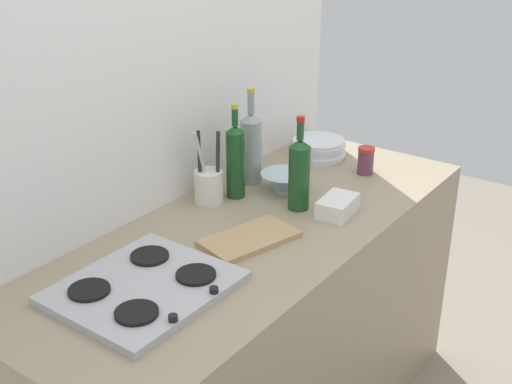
{
  "coord_description": "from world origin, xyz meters",
  "views": [
    {
      "loc": [
        -1.55,
        -1.13,
        1.87
      ],
      "look_at": [
        0.0,
        0.0,
        1.02
      ],
      "focal_mm": 46.51,
      "sensor_mm": 36.0,
      "label": 1
    }
  ],
  "objects_px": {
    "wine_bottle_leftmost": "(251,147)",
    "condiment_jar_front": "(366,160)",
    "butter_dish": "(338,206)",
    "mixing_bowl": "(285,181)",
    "plate_stack": "(319,148)",
    "utensil_crock": "(209,184)",
    "wine_bottle_mid_left": "(299,173)",
    "cutting_board": "(250,239)",
    "stovetop_hob": "(144,287)",
    "wine_bottle_mid_right": "(235,160)"
  },
  "relations": [
    {
      "from": "wine_bottle_leftmost",
      "to": "cutting_board",
      "type": "bearing_deg",
      "value": -143.99
    },
    {
      "from": "wine_bottle_mid_left",
      "to": "wine_bottle_mid_right",
      "type": "height_order",
      "value": "wine_bottle_mid_right"
    },
    {
      "from": "condiment_jar_front",
      "to": "butter_dish",
      "type": "bearing_deg",
      "value": -166.02
    },
    {
      "from": "stovetop_hob",
      "to": "utensil_crock",
      "type": "height_order",
      "value": "utensil_crock"
    },
    {
      "from": "condiment_jar_front",
      "to": "cutting_board",
      "type": "distance_m",
      "value": 0.71
    },
    {
      "from": "wine_bottle_leftmost",
      "to": "stovetop_hob",
      "type": "bearing_deg",
      "value": -164.27
    },
    {
      "from": "wine_bottle_mid_left",
      "to": "mixing_bowl",
      "type": "xyz_separation_m",
      "value": [
        0.1,
        0.12,
        -0.09
      ]
    },
    {
      "from": "wine_bottle_mid_right",
      "to": "utensil_crock",
      "type": "relative_size",
      "value": 1.31
    },
    {
      "from": "stovetop_hob",
      "to": "condiment_jar_front",
      "type": "distance_m",
      "value": 1.11
    },
    {
      "from": "wine_bottle_leftmost",
      "to": "wine_bottle_mid_left",
      "type": "xyz_separation_m",
      "value": [
        -0.09,
        -0.27,
        -0.01
      ]
    },
    {
      "from": "plate_stack",
      "to": "wine_bottle_mid_right",
      "type": "xyz_separation_m",
      "value": [
        -0.5,
        0.04,
        0.1
      ]
    },
    {
      "from": "plate_stack",
      "to": "wine_bottle_leftmost",
      "type": "relative_size",
      "value": 0.61
    },
    {
      "from": "wine_bottle_mid_right",
      "to": "utensil_crock",
      "type": "distance_m",
      "value": 0.13
    },
    {
      "from": "butter_dish",
      "to": "utensil_crock",
      "type": "relative_size",
      "value": 0.6
    },
    {
      "from": "butter_dish",
      "to": "cutting_board",
      "type": "bearing_deg",
      "value": 159.77
    },
    {
      "from": "butter_dish",
      "to": "wine_bottle_mid_left",
      "type": "bearing_deg",
      "value": 106.09
    },
    {
      "from": "wine_bottle_leftmost",
      "to": "butter_dish",
      "type": "relative_size",
      "value": 2.31
    },
    {
      "from": "wine_bottle_mid_left",
      "to": "cutting_board",
      "type": "distance_m",
      "value": 0.32
    },
    {
      "from": "wine_bottle_mid_right",
      "to": "mixing_bowl",
      "type": "height_order",
      "value": "wine_bottle_mid_right"
    },
    {
      "from": "utensil_crock",
      "to": "cutting_board",
      "type": "height_order",
      "value": "utensil_crock"
    },
    {
      "from": "mixing_bowl",
      "to": "butter_dish",
      "type": "bearing_deg",
      "value": -102.82
    },
    {
      "from": "condiment_jar_front",
      "to": "wine_bottle_mid_left",
      "type": "bearing_deg",
      "value": 174.84
    },
    {
      "from": "plate_stack",
      "to": "mixing_bowl",
      "type": "bearing_deg",
      "value": -168.08
    },
    {
      "from": "butter_dish",
      "to": "condiment_jar_front",
      "type": "xyz_separation_m",
      "value": [
        0.38,
        0.09,
        0.02
      ]
    },
    {
      "from": "butter_dish",
      "to": "cutting_board",
      "type": "xyz_separation_m",
      "value": [
        -0.33,
        0.12,
        -0.02
      ]
    },
    {
      "from": "plate_stack",
      "to": "mixing_bowl",
      "type": "distance_m",
      "value": 0.37
    },
    {
      "from": "wine_bottle_leftmost",
      "to": "condiment_jar_front",
      "type": "distance_m",
      "value": 0.45
    },
    {
      "from": "mixing_bowl",
      "to": "wine_bottle_leftmost",
      "type": "bearing_deg",
      "value": 91.44
    },
    {
      "from": "wine_bottle_mid_left",
      "to": "utensil_crock",
      "type": "bearing_deg",
      "value": 116.11
    },
    {
      "from": "wine_bottle_mid_left",
      "to": "mixing_bowl",
      "type": "relative_size",
      "value": 1.84
    },
    {
      "from": "wine_bottle_mid_left",
      "to": "utensil_crock",
      "type": "relative_size",
      "value": 1.26
    },
    {
      "from": "condiment_jar_front",
      "to": "stovetop_hob",
      "type": "bearing_deg",
      "value": 175.52
    },
    {
      "from": "wine_bottle_leftmost",
      "to": "utensil_crock",
      "type": "height_order",
      "value": "wine_bottle_leftmost"
    },
    {
      "from": "wine_bottle_leftmost",
      "to": "mixing_bowl",
      "type": "distance_m",
      "value": 0.18
    },
    {
      "from": "butter_dish",
      "to": "utensil_crock",
      "type": "distance_m",
      "value": 0.45
    },
    {
      "from": "stovetop_hob",
      "to": "cutting_board",
      "type": "xyz_separation_m",
      "value": [
        0.4,
        -0.06,
        -0.0
      ]
    },
    {
      "from": "stovetop_hob",
      "to": "wine_bottle_leftmost",
      "type": "height_order",
      "value": "wine_bottle_leftmost"
    },
    {
      "from": "butter_dish",
      "to": "utensil_crock",
      "type": "bearing_deg",
      "value": 113.07
    },
    {
      "from": "butter_dish",
      "to": "utensil_crock",
      "type": "height_order",
      "value": "utensil_crock"
    },
    {
      "from": "wine_bottle_mid_left",
      "to": "mixing_bowl",
      "type": "bearing_deg",
      "value": 51.37
    },
    {
      "from": "stovetop_hob",
      "to": "wine_bottle_leftmost",
      "type": "relative_size",
      "value": 1.26
    },
    {
      "from": "wine_bottle_leftmost",
      "to": "mixing_bowl",
      "type": "bearing_deg",
      "value": -88.56
    },
    {
      "from": "butter_dish",
      "to": "wine_bottle_mid_right",
      "type": "bearing_deg",
      "value": 103.14
    },
    {
      "from": "stovetop_hob",
      "to": "wine_bottle_mid_left",
      "type": "xyz_separation_m",
      "value": [
        0.69,
        -0.05,
        0.12
      ]
    },
    {
      "from": "wine_bottle_mid_right",
      "to": "wine_bottle_leftmost",
      "type": "bearing_deg",
      "value": 14.23
    },
    {
      "from": "plate_stack",
      "to": "utensil_crock",
      "type": "distance_m",
      "value": 0.6
    },
    {
      "from": "stovetop_hob",
      "to": "wine_bottle_mid_left",
      "type": "height_order",
      "value": "wine_bottle_mid_left"
    },
    {
      "from": "plate_stack",
      "to": "condiment_jar_front",
      "type": "distance_m",
      "value": 0.24
    },
    {
      "from": "plate_stack",
      "to": "cutting_board",
      "type": "xyz_separation_m",
      "value": [
        -0.75,
        -0.21,
        -0.03
      ]
    },
    {
      "from": "stovetop_hob",
      "to": "plate_stack",
      "type": "height_order",
      "value": "plate_stack"
    }
  ]
}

